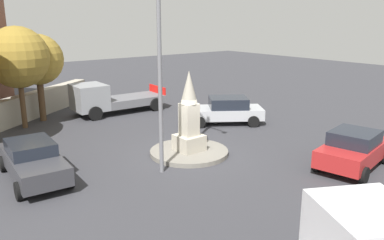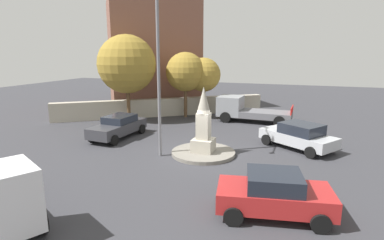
{
  "view_description": "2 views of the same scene",
  "coord_description": "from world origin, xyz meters",
  "px_view_note": "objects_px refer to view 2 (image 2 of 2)",
  "views": [
    {
      "loc": [
        13.04,
        -10.06,
        5.9
      ],
      "look_at": [
        -0.35,
        0.44,
        1.43
      ],
      "focal_mm": 36.59,
      "sensor_mm": 36.0,
      "label": 1
    },
    {
      "loc": [
        15.46,
        4.89,
        5.51
      ],
      "look_at": [
        -0.16,
        -0.71,
        1.85
      ],
      "focal_mm": 29.07,
      "sensor_mm": 36.0,
      "label": 2
    }
  ],
  "objects_px": {
    "truck_grey_passing": "(245,110)",
    "corner_building": "(151,54)",
    "tree_mid_cluster": "(204,75)",
    "car_silver_parked_right": "(299,136)",
    "tree_far_corner": "(185,72)",
    "tree_near_wall": "(127,64)",
    "car_dark_grey_approaching": "(118,126)",
    "monument": "(204,125)",
    "car_red_far_side": "(274,194)",
    "streetlamp": "(158,55)"
  },
  "relations": [
    {
      "from": "monument",
      "to": "car_silver_parked_right",
      "type": "bearing_deg",
      "value": 120.65
    },
    {
      "from": "streetlamp",
      "to": "car_dark_grey_approaching",
      "type": "relative_size",
      "value": 2.03
    },
    {
      "from": "car_silver_parked_right",
      "to": "car_red_far_side",
      "type": "bearing_deg",
      "value": -4.39
    },
    {
      "from": "car_silver_parked_right",
      "to": "car_red_far_side",
      "type": "distance_m",
      "value": 8.24
    },
    {
      "from": "truck_grey_passing",
      "to": "tree_far_corner",
      "type": "distance_m",
      "value": 5.9
    },
    {
      "from": "tree_far_corner",
      "to": "corner_building",
      "type": "bearing_deg",
      "value": -130.14
    },
    {
      "from": "tree_far_corner",
      "to": "car_red_far_side",
      "type": "bearing_deg",
      "value": 31.2
    },
    {
      "from": "streetlamp",
      "to": "truck_grey_passing",
      "type": "xyz_separation_m",
      "value": [
        -10.09,
        2.77,
        -4.39
      ]
    },
    {
      "from": "car_red_far_side",
      "to": "streetlamp",
      "type": "bearing_deg",
      "value": -124.49
    },
    {
      "from": "car_silver_parked_right",
      "to": "tree_near_wall",
      "type": "bearing_deg",
      "value": -104.14
    },
    {
      "from": "truck_grey_passing",
      "to": "car_dark_grey_approaching",
      "type": "bearing_deg",
      "value": -42.03
    },
    {
      "from": "streetlamp",
      "to": "tree_mid_cluster",
      "type": "relative_size",
      "value": 1.79
    },
    {
      "from": "truck_grey_passing",
      "to": "corner_building",
      "type": "distance_m",
      "value": 12.35
    },
    {
      "from": "tree_near_wall",
      "to": "car_red_far_side",
      "type": "bearing_deg",
      "value": 47.46
    },
    {
      "from": "corner_building",
      "to": "car_silver_parked_right",
      "type": "bearing_deg",
      "value": 53.96
    },
    {
      "from": "monument",
      "to": "tree_near_wall",
      "type": "bearing_deg",
      "value": -126.57
    },
    {
      "from": "monument",
      "to": "tree_far_corner",
      "type": "distance_m",
      "value": 10.31
    },
    {
      "from": "truck_grey_passing",
      "to": "corner_building",
      "type": "relative_size",
      "value": 0.55
    },
    {
      "from": "streetlamp",
      "to": "car_silver_parked_right",
      "type": "height_order",
      "value": "streetlamp"
    },
    {
      "from": "monument",
      "to": "tree_mid_cluster",
      "type": "relative_size",
      "value": 0.7
    },
    {
      "from": "tree_mid_cluster",
      "to": "tree_near_wall",
      "type": "bearing_deg",
      "value": -53.86
    },
    {
      "from": "car_silver_parked_right",
      "to": "truck_grey_passing",
      "type": "height_order",
      "value": "truck_grey_passing"
    },
    {
      "from": "monument",
      "to": "tree_far_corner",
      "type": "relative_size",
      "value": 0.64
    },
    {
      "from": "tree_mid_cluster",
      "to": "tree_far_corner",
      "type": "xyz_separation_m",
      "value": [
        0.95,
        -1.3,
        0.29
      ]
    },
    {
      "from": "car_silver_parked_right",
      "to": "car_dark_grey_approaching",
      "type": "xyz_separation_m",
      "value": [
        1.46,
        -11.12,
        -0.03
      ]
    },
    {
      "from": "tree_far_corner",
      "to": "tree_near_wall",
      "type": "bearing_deg",
      "value": -53.86
    },
    {
      "from": "car_dark_grey_approaching",
      "to": "truck_grey_passing",
      "type": "distance_m",
      "value": 10.35
    },
    {
      "from": "streetlamp",
      "to": "monument",
      "type": "bearing_deg",
      "value": 114.98
    },
    {
      "from": "truck_grey_passing",
      "to": "car_red_far_side",
      "type": "bearing_deg",
      "value": 13.87
    },
    {
      "from": "truck_grey_passing",
      "to": "corner_building",
      "type": "xyz_separation_m",
      "value": [
        -4.56,
        -10.63,
        4.35
      ]
    },
    {
      "from": "streetlamp",
      "to": "tree_mid_cluster",
      "type": "height_order",
      "value": "streetlamp"
    },
    {
      "from": "monument",
      "to": "tree_near_wall",
      "type": "relative_size",
      "value": 0.52
    },
    {
      "from": "truck_grey_passing",
      "to": "tree_mid_cluster",
      "type": "bearing_deg",
      "value": -102.84
    },
    {
      "from": "car_dark_grey_approaching",
      "to": "tree_far_corner",
      "type": "distance_m",
      "value": 8.41
    },
    {
      "from": "car_red_far_side",
      "to": "car_dark_grey_approaching",
      "type": "xyz_separation_m",
      "value": [
        -6.76,
        -10.49,
        -0.04
      ]
    },
    {
      "from": "car_dark_grey_approaching",
      "to": "truck_grey_passing",
      "type": "relative_size",
      "value": 0.76
    },
    {
      "from": "monument",
      "to": "car_dark_grey_approaching",
      "type": "bearing_deg",
      "value": -102.74
    },
    {
      "from": "streetlamp",
      "to": "car_dark_grey_approaching",
      "type": "bearing_deg",
      "value": -120.07
    },
    {
      "from": "truck_grey_passing",
      "to": "tree_mid_cluster",
      "type": "relative_size",
      "value": 1.16
    },
    {
      "from": "car_red_far_side",
      "to": "tree_mid_cluster",
      "type": "xyz_separation_m",
      "value": [
        -15.32,
        -7.4,
        2.77
      ]
    },
    {
      "from": "corner_building",
      "to": "truck_grey_passing",
      "type": "bearing_deg",
      "value": 66.8
    },
    {
      "from": "corner_building",
      "to": "tree_mid_cluster",
      "type": "relative_size",
      "value": 2.1
    },
    {
      "from": "streetlamp",
      "to": "tree_mid_cluster",
      "type": "bearing_deg",
      "value": -174.46
    },
    {
      "from": "tree_mid_cluster",
      "to": "car_silver_parked_right",
      "type": "bearing_deg",
      "value": 48.51
    },
    {
      "from": "car_red_far_side",
      "to": "tree_mid_cluster",
      "type": "height_order",
      "value": "tree_mid_cluster"
    },
    {
      "from": "car_dark_grey_approaching",
      "to": "tree_far_corner",
      "type": "height_order",
      "value": "tree_far_corner"
    },
    {
      "from": "car_silver_parked_right",
      "to": "monument",
      "type": "bearing_deg",
      "value": -59.35
    },
    {
      "from": "car_red_far_side",
      "to": "tree_mid_cluster",
      "type": "distance_m",
      "value": 17.24
    },
    {
      "from": "streetlamp",
      "to": "tree_far_corner",
      "type": "distance_m",
      "value": 10.4
    },
    {
      "from": "streetlamp",
      "to": "car_dark_grey_approaching",
      "type": "height_order",
      "value": "streetlamp"
    }
  ]
}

